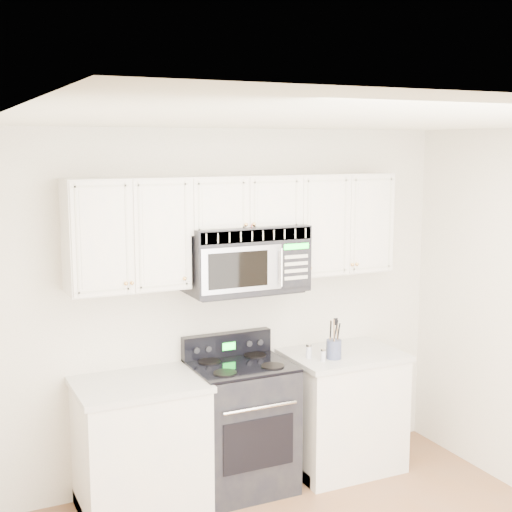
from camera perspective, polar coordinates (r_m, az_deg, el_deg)
room at (r=3.83m, az=8.41°, el=-9.16°), size 3.51×3.51×2.61m
base_cabinet_left at (r=5.07m, az=-9.21°, el=-15.17°), size 0.86×0.65×0.92m
base_cabinet_right at (r=5.67m, az=6.89°, el=-12.43°), size 0.86×0.65×0.92m
range at (r=5.30m, az=-1.24°, el=-13.29°), size 0.69×0.63×1.10m
upper_cabinets at (r=5.07m, az=-1.37°, el=2.67°), size 2.44×0.37×0.75m
microwave at (r=5.06m, az=-0.89°, el=-0.17°), size 0.85×0.47×0.47m
utensil_crock at (r=5.33m, az=6.24°, el=-7.33°), size 0.11×0.11×0.30m
shaker_salt at (r=5.27m, az=5.39°, el=-7.88°), size 0.04×0.04×0.09m
shaker_pepper at (r=5.33m, az=4.24°, el=-7.59°), size 0.04×0.04×0.11m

